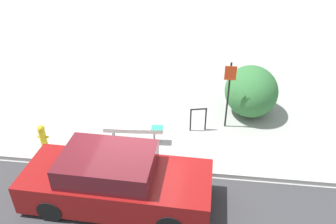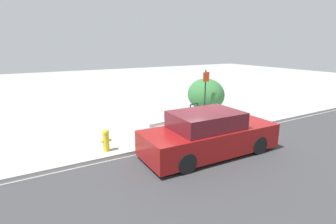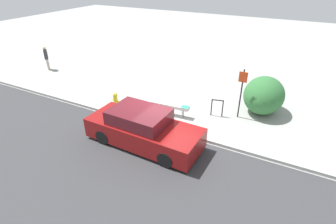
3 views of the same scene
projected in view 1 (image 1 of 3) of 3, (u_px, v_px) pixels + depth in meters
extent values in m
plane|color=#9E9E99|center=(138.00, 168.00, 9.22)|extent=(60.00, 60.00, 0.00)
cube|color=#A8A8A3|center=(138.00, 167.00, 9.19)|extent=(60.00, 0.20, 0.13)
cylinder|color=gray|center=(113.00, 137.00, 10.16)|extent=(0.04, 0.04, 0.42)
cylinder|color=gray|center=(154.00, 138.00, 10.10)|extent=(0.04, 0.04, 0.42)
cylinder|color=gray|center=(114.00, 134.00, 10.30)|extent=(0.04, 0.04, 0.42)
cylinder|color=gray|center=(155.00, 135.00, 10.24)|extent=(0.04, 0.04, 0.42)
cube|color=silver|center=(133.00, 129.00, 10.06)|extent=(1.84, 0.42, 0.14)
cube|color=teal|center=(157.00, 128.00, 9.99)|extent=(0.38, 0.32, 0.01)
cylinder|color=black|center=(191.00, 120.00, 10.64)|extent=(0.05, 0.05, 0.80)
cylinder|color=black|center=(206.00, 119.00, 10.69)|extent=(0.05, 0.05, 0.80)
cylinder|color=black|center=(199.00, 109.00, 10.46)|extent=(0.55, 0.18, 0.05)
cylinder|color=black|center=(228.00, 96.00, 10.48)|extent=(0.06, 0.06, 2.30)
cube|color=red|center=(231.00, 73.00, 10.02)|extent=(0.36, 0.02, 0.46)
cylinder|color=gold|center=(43.00, 138.00, 9.95)|extent=(0.20, 0.20, 0.60)
sphere|color=gold|center=(41.00, 129.00, 9.77)|extent=(0.22, 0.22, 0.22)
cylinder|color=gold|center=(38.00, 136.00, 9.93)|extent=(0.08, 0.07, 0.07)
cylinder|color=gold|center=(47.00, 137.00, 9.90)|extent=(0.08, 0.07, 0.07)
ellipsoid|color=#337038|center=(251.00, 91.00, 11.40)|extent=(1.82, 2.18, 1.72)
cylinder|color=black|center=(178.00, 176.00, 8.52)|extent=(0.60, 0.20, 0.60)
cylinder|color=black|center=(170.00, 224.00, 7.20)|extent=(0.60, 0.20, 0.60)
cylinder|color=black|center=(76.00, 166.00, 8.86)|extent=(0.60, 0.20, 0.60)
cylinder|color=black|center=(51.00, 210.00, 7.54)|extent=(0.60, 0.20, 0.60)
cube|color=maroon|center=(118.00, 186.00, 7.92)|extent=(4.53, 1.82, 0.78)
cube|color=#59171F|center=(108.00, 164.00, 7.61)|extent=(2.19, 1.59, 0.55)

